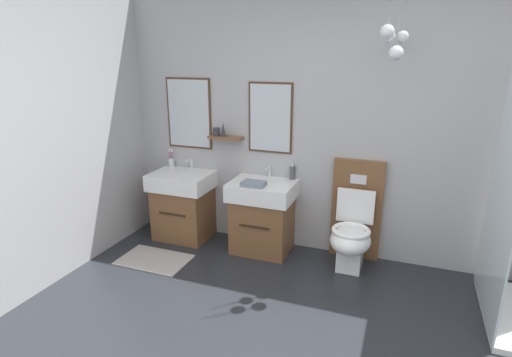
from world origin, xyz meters
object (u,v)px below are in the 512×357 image
object	(u,v)px
folded_hand_towel	(253,184)
toothbrush_cup	(171,162)
soap_dispenser	(292,173)
vanity_sink_left	(184,203)
toilet	(353,228)
vanity_sink_right	(263,215)

from	to	relation	value
folded_hand_towel	toothbrush_cup	bearing A→B (deg)	163.32
toothbrush_cup	soap_dispenser	world-z (taller)	toothbrush_cup
vanity_sink_left	toilet	distance (m)	1.83
vanity_sink_right	soap_dispenser	size ratio (longest dim) A/B	4.36
vanity_sink_right	toilet	distance (m)	0.91
toilet	vanity_sink_left	bearing A→B (deg)	-179.46
toilet	folded_hand_towel	distance (m)	1.04
soap_dispenser	vanity_sink_left	bearing A→B (deg)	-170.85
vanity_sink_right	soap_dispenser	distance (m)	0.52
folded_hand_towel	vanity_sink_left	bearing A→B (deg)	169.89
toilet	toothbrush_cup	size ratio (longest dim) A/B	4.81
vanity_sink_right	folded_hand_towel	distance (m)	0.41
toilet	folded_hand_towel	bearing A→B (deg)	-169.57
vanity_sink_right	folded_hand_towel	size ratio (longest dim) A/B	3.36
vanity_sink_right	toothbrush_cup	bearing A→B (deg)	171.26
vanity_sink_right	toilet	size ratio (longest dim) A/B	0.74
vanity_sink_left	toilet	size ratio (longest dim) A/B	0.74
toothbrush_cup	soap_dispenser	bearing A→B (deg)	0.41
vanity_sink_left	vanity_sink_right	distance (m)	0.92
vanity_sink_right	toilet	world-z (taller)	toilet
vanity_sink_left	toothbrush_cup	bearing A→B (deg)	143.20
vanity_sink_right	soap_dispenser	xyz separation A→B (m)	(0.25, 0.19, 0.42)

